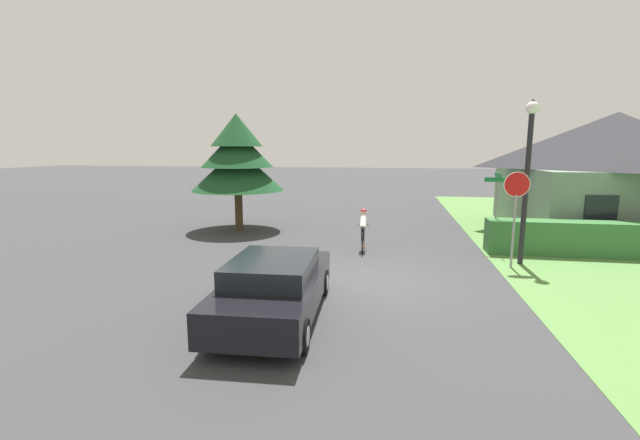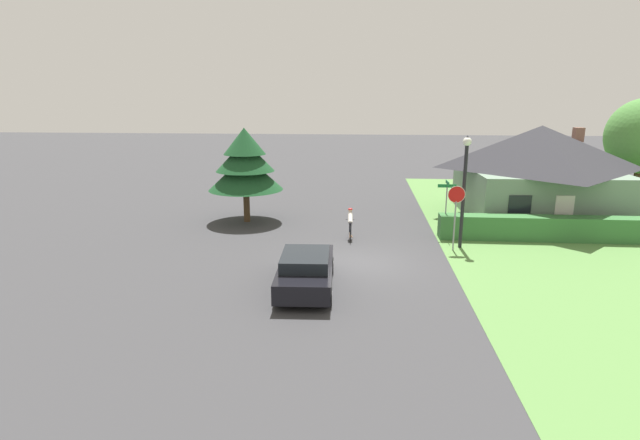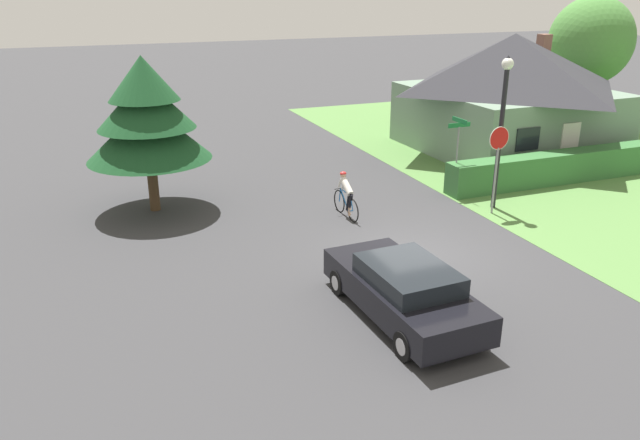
# 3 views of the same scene
# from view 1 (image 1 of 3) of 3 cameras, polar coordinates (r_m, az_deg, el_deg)

# --- Properties ---
(ground_plane) EXTENTS (140.00, 140.00, 0.00)m
(ground_plane) POSITION_cam_1_polar(r_m,az_deg,el_deg) (12.04, 6.89, -8.12)
(ground_plane) COLOR #38383A
(cottage_house) EXTENTS (8.59, 8.68, 5.17)m
(cottage_house) POSITION_cam_1_polar(r_m,az_deg,el_deg) (22.70, 34.45, 5.48)
(cottage_house) COLOR slate
(cottage_house) RESTS_ON ground
(sedan_left_lane) EXTENTS (2.10, 4.70, 1.37)m
(sedan_left_lane) POSITION_cam_1_polar(r_m,az_deg,el_deg) (9.38, -6.09, -8.86)
(sedan_left_lane) COLOR black
(sedan_left_lane) RESTS_ON ground
(cyclist) EXTENTS (0.44, 1.78, 1.50)m
(cyclist) POSITION_cam_1_polar(r_m,az_deg,el_deg) (15.41, 5.76, -1.46)
(cyclist) COLOR black
(cyclist) RESTS_ON ground
(stop_sign) EXTENTS (0.76, 0.07, 2.95)m
(stop_sign) POSITION_cam_1_polar(r_m,az_deg,el_deg) (14.16, 24.65, 2.46)
(stop_sign) COLOR gray
(stop_sign) RESTS_ON ground
(street_lamp) EXTENTS (0.38, 0.38, 5.10)m
(street_lamp) POSITION_cam_1_polar(r_m,az_deg,el_deg) (14.65, 25.99, 6.96)
(street_lamp) COLOR black
(street_lamp) RESTS_ON ground
(street_name_sign) EXTENTS (0.90, 0.90, 2.79)m
(street_name_sign) POSITION_cam_1_polar(r_m,az_deg,el_deg) (16.31, 22.50, 2.79)
(street_name_sign) COLOR gray
(street_name_sign) RESTS_ON ground
(conifer_tall_near) EXTENTS (4.05, 4.05, 5.13)m
(conifer_tall_near) POSITION_cam_1_polar(r_m,az_deg,el_deg) (19.32, -10.99, 8.12)
(conifer_tall_near) COLOR #4C3823
(conifer_tall_near) RESTS_ON ground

